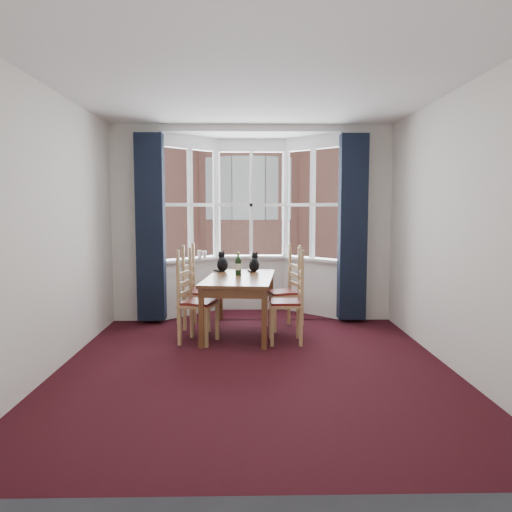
{
  "coord_description": "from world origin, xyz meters",
  "views": [
    {
      "loc": [
        -0.09,
        -4.94,
        1.63
      ],
      "look_at": [
        0.03,
        1.05,
        1.05
      ],
      "focal_mm": 35.0,
      "sensor_mm": 36.0,
      "label": 1
    }
  ],
  "objects_px": {
    "chair_left_far": "(195,293)",
    "chair_right_near": "(293,304)",
    "candle_tall": "(200,254)",
    "chair_left_near": "(192,304)",
    "chair_right_far": "(288,293)",
    "cat_left": "(222,263)",
    "wine_bottle": "(238,265)",
    "cat_right": "(254,264)",
    "candle_short": "(205,254)",
    "dining_table": "(240,283)"
  },
  "relations": [
    {
      "from": "chair_left_near",
      "to": "chair_right_far",
      "type": "relative_size",
      "value": 1.0
    },
    {
      "from": "chair_left_far",
      "to": "candle_short",
      "type": "xyz_separation_m",
      "value": [
        0.07,
        0.86,
        0.45
      ]
    },
    {
      "from": "chair_right_near",
      "to": "candle_tall",
      "type": "bearing_deg",
      "value": 128.37
    },
    {
      "from": "chair_right_far",
      "to": "candle_tall",
      "type": "height_order",
      "value": "candle_tall"
    },
    {
      "from": "dining_table",
      "to": "cat_right",
      "type": "height_order",
      "value": "cat_right"
    },
    {
      "from": "cat_right",
      "to": "candle_tall",
      "type": "xyz_separation_m",
      "value": [
        -0.82,
        0.65,
        0.08
      ]
    },
    {
      "from": "dining_table",
      "to": "chair_right_far",
      "type": "xyz_separation_m",
      "value": [
        0.66,
        0.28,
        -0.19
      ]
    },
    {
      "from": "chair_right_far",
      "to": "candle_tall",
      "type": "bearing_deg",
      "value": 145.61
    },
    {
      "from": "chair_left_far",
      "to": "dining_table",
      "type": "bearing_deg",
      "value": -27.92
    },
    {
      "from": "dining_table",
      "to": "cat_right",
      "type": "distance_m",
      "value": 0.58
    },
    {
      "from": "chair_right_near",
      "to": "candle_tall",
      "type": "height_order",
      "value": "candle_tall"
    },
    {
      "from": "candle_tall",
      "to": "candle_short",
      "type": "relative_size",
      "value": 1.08
    },
    {
      "from": "chair_left_far",
      "to": "candle_short",
      "type": "bearing_deg",
      "value": 85.57
    },
    {
      "from": "chair_left_near",
      "to": "cat_left",
      "type": "xyz_separation_m",
      "value": [
        0.33,
        0.96,
        0.38
      ]
    },
    {
      "from": "cat_right",
      "to": "chair_right_near",
      "type": "bearing_deg",
      "value": -64.7
    },
    {
      "from": "cat_left",
      "to": "cat_right",
      "type": "bearing_deg",
      "value": -4.48
    },
    {
      "from": "cat_right",
      "to": "wine_bottle",
      "type": "height_order",
      "value": "wine_bottle"
    },
    {
      "from": "cat_left",
      "to": "wine_bottle",
      "type": "distance_m",
      "value": 0.48
    },
    {
      "from": "chair_right_far",
      "to": "wine_bottle",
      "type": "relative_size",
      "value": 2.98
    },
    {
      "from": "cat_left",
      "to": "chair_right_near",
      "type": "bearing_deg",
      "value": -47.87
    },
    {
      "from": "cat_right",
      "to": "cat_left",
      "type": "bearing_deg",
      "value": 175.52
    },
    {
      "from": "candle_tall",
      "to": "candle_short",
      "type": "xyz_separation_m",
      "value": [
        0.07,
        0.03,
        -0.0
      ]
    },
    {
      "from": "dining_table",
      "to": "chair_left_far",
      "type": "bearing_deg",
      "value": 152.08
    },
    {
      "from": "cat_right",
      "to": "wine_bottle",
      "type": "xyz_separation_m",
      "value": [
        -0.22,
        -0.39,
        0.03
      ]
    },
    {
      "from": "chair_right_far",
      "to": "cat_left",
      "type": "distance_m",
      "value": 1.02
    },
    {
      "from": "candle_tall",
      "to": "cat_left",
      "type": "bearing_deg",
      "value": -58.69
    },
    {
      "from": "chair_right_near",
      "to": "candle_short",
      "type": "distance_m",
      "value": 2.08
    },
    {
      "from": "chair_left_near",
      "to": "cat_right",
      "type": "xyz_separation_m",
      "value": [
        0.78,
        0.92,
        0.38
      ]
    },
    {
      "from": "cat_right",
      "to": "chair_left_far",
      "type": "bearing_deg",
      "value": -167.04
    },
    {
      "from": "wine_bottle",
      "to": "chair_left_far",
      "type": "bearing_deg",
      "value": 161.41
    },
    {
      "from": "cat_left",
      "to": "chair_right_far",
      "type": "bearing_deg",
      "value": -16.17
    },
    {
      "from": "chair_left_far",
      "to": "chair_right_near",
      "type": "xyz_separation_m",
      "value": [
        1.26,
        -0.77,
        0.0
      ]
    },
    {
      "from": "chair_right_far",
      "to": "wine_bottle",
      "type": "height_order",
      "value": "wine_bottle"
    },
    {
      "from": "chair_right_far",
      "to": "dining_table",
      "type": "bearing_deg",
      "value": -156.53
    },
    {
      "from": "dining_table",
      "to": "chair_left_near",
      "type": "distance_m",
      "value": 0.74
    },
    {
      "from": "chair_right_far",
      "to": "cat_left",
      "type": "bearing_deg",
      "value": 163.83
    },
    {
      "from": "chair_left_far",
      "to": "chair_right_far",
      "type": "relative_size",
      "value": 1.0
    },
    {
      "from": "chair_left_near",
      "to": "candle_short",
      "type": "height_order",
      "value": "candle_short"
    },
    {
      "from": "dining_table",
      "to": "chair_left_near",
      "type": "relative_size",
      "value": 1.77
    },
    {
      "from": "chair_right_near",
      "to": "cat_left",
      "type": "height_order",
      "value": "cat_left"
    },
    {
      "from": "dining_table",
      "to": "chair_left_near",
      "type": "height_order",
      "value": "chair_left_near"
    },
    {
      "from": "cat_right",
      "to": "candle_short",
      "type": "distance_m",
      "value": 1.01
    },
    {
      "from": "chair_left_far",
      "to": "cat_right",
      "type": "xyz_separation_m",
      "value": [
        0.81,
        0.19,
        0.38
      ]
    },
    {
      "from": "chair_right_far",
      "to": "candle_tall",
      "type": "xyz_separation_m",
      "value": [
        -1.28,
        0.87,
        0.45
      ]
    },
    {
      "from": "candle_short",
      "to": "chair_right_near",
      "type": "bearing_deg",
      "value": -53.79
    },
    {
      "from": "candle_tall",
      "to": "candle_short",
      "type": "bearing_deg",
      "value": 22.13
    },
    {
      "from": "wine_bottle",
      "to": "candle_tall",
      "type": "xyz_separation_m",
      "value": [
        -0.6,
        1.03,
        0.05
      ]
    },
    {
      "from": "chair_left_near",
      "to": "chair_left_far",
      "type": "distance_m",
      "value": 0.74
    },
    {
      "from": "chair_left_near",
      "to": "chair_right_near",
      "type": "height_order",
      "value": "same"
    },
    {
      "from": "cat_left",
      "to": "candle_short",
      "type": "relative_size",
      "value": 2.8
    }
  ]
}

